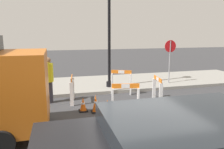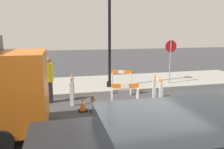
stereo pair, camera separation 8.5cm
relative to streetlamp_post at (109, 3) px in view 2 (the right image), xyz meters
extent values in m
plane|color=#38383A|center=(-0.62, -5.29, -3.96)|extent=(60.00, 60.00, 0.00)
cube|color=gray|center=(-0.62, 1.00, -3.89)|extent=(18.00, 3.58, 0.14)
cylinder|color=black|center=(0.00, 0.00, -3.70)|extent=(0.29, 0.29, 0.24)
cylinder|color=black|center=(0.00, 0.00, -1.01)|extent=(0.13, 0.13, 5.62)
cylinder|color=gray|center=(3.14, -0.01, -2.75)|extent=(0.06, 0.06, 2.14)
cylinder|color=red|center=(3.14, -0.01, -1.95)|extent=(0.60, 0.04, 0.60)
cube|color=white|center=(1.35, -2.63, -3.55)|extent=(0.14, 0.08, 0.82)
cube|color=white|center=(1.47, -1.80, -3.55)|extent=(0.14, 0.08, 0.82)
cube|color=orange|center=(1.41, -2.21, -3.06)|extent=(0.15, 0.90, 0.15)
cube|color=white|center=(1.41, -2.21, -3.06)|extent=(0.07, 0.27, 0.14)
cube|color=white|center=(0.68, -1.11, -3.49)|extent=(0.11, 0.14, 0.93)
cube|color=white|center=(-0.07, -0.77, -3.49)|extent=(0.11, 0.14, 0.93)
cube|color=orange|center=(0.30, -0.94, -2.95)|extent=(0.82, 0.39, 0.15)
cube|color=white|center=(0.30, -0.94, -2.95)|extent=(0.25, 0.14, 0.13)
cube|color=white|center=(-1.83, -1.14, -3.51)|extent=(0.14, 0.07, 0.90)
cube|color=white|center=(-1.92, -1.97, -3.51)|extent=(0.14, 0.07, 0.90)
cube|color=orange|center=(-1.87, -1.56, -2.99)|extent=(0.13, 0.89, 0.15)
cube|color=white|center=(-1.87, -1.56, -2.99)|extent=(0.06, 0.27, 0.14)
cube|color=white|center=(-0.77, -3.48, -3.47)|extent=(0.09, 0.14, 0.97)
cube|color=white|center=(0.03, -3.65, -3.47)|extent=(0.09, 0.14, 0.97)
cube|color=orange|center=(-0.37, -3.56, -2.91)|extent=(0.86, 0.21, 0.15)
cube|color=white|center=(-0.37, -3.56, -2.91)|extent=(0.26, 0.08, 0.13)
cube|color=black|center=(-1.59, -2.64, -3.94)|extent=(0.30, 0.30, 0.04)
cone|color=orange|center=(-1.59, -2.64, -3.69)|extent=(0.23, 0.22, 0.46)
cylinder|color=white|center=(-1.59, -2.64, -3.67)|extent=(0.13, 0.13, 0.06)
cube|color=black|center=(-0.83, -3.04, -3.94)|extent=(0.30, 0.30, 0.04)
cone|color=orange|center=(-0.83, -3.04, -3.70)|extent=(0.22, 0.22, 0.44)
cylinder|color=white|center=(-0.83, -3.04, -3.68)|extent=(0.13, 0.13, 0.06)
cube|color=black|center=(-1.19, -2.84, -3.94)|extent=(0.30, 0.30, 0.04)
cone|color=orange|center=(-1.19, -2.84, -3.63)|extent=(0.22, 0.22, 0.58)
cylinder|color=white|center=(-1.19, -2.84, -3.60)|extent=(0.13, 0.13, 0.08)
cylinder|color=#33333D|center=(-2.72, -1.35, -3.54)|extent=(0.31, 0.31, 0.84)
cylinder|color=yellow|center=(-2.72, -1.35, -2.77)|extent=(0.43, 0.43, 0.70)
sphere|color=#8E6647|center=(-2.72, -1.35, -2.31)|extent=(0.27, 0.27, 0.23)
cylinder|color=#33333D|center=(-4.69, -0.27, -3.39)|extent=(0.30, 0.30, 0.86)
cube|color=#1E2328|center=(-0.81, -7.56, -2.55)|extent=(2.20, 1.58, 0.51)
cylinder|color=black|center=(-3.68, -2.88, -3.66)|extent=(0.60, 0.18, 0.60)
cylinder|color=black|center=(-3.68, -4.97, -3.66)|extent=(0.60, 0.18, 0.60)
camera|label=1|loc=(-2.46, -9.84, -1.28)|focal=35.00mm
camera|label=2|loc=(-2.38, -9.86, -1.28)|focal=35.00mm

